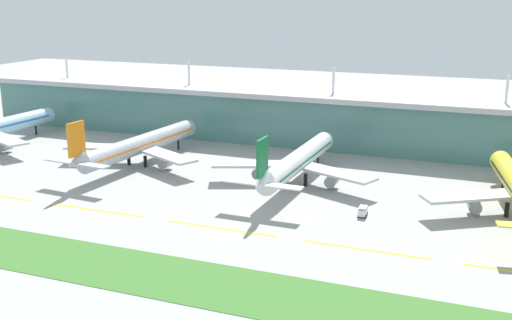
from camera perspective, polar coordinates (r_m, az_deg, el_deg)
ground_plane at (r=144.59m, az=-2.61°, el=-6.69°), size 600.00×600.00×0.00m
terminal_building at (r=229.39m, az=7.24°, el=3.87°), size 288.00×34.00×27.97m
airliner_near_middle at (r=202.74m, az=-10.47°, el=1.34°), size 48.63×65.40×18.90m
airliner_center at (r=180.23m, az=3.68°, el=-0.15°), size 48.80×62.50×18.90m
taxiway_stripe_mid_west at (r=164.45m, az=-14.10°, el=-4.42°), size 28.00×0.70×0.04m
taxiway_stripe_centre at (r=148.00m, az=-3.25°, el=-6.17°), size 28.00×0.70×0.04m
taxiway_stripe_mid_east at (r=138.11m, az=9.79°, el=-7.96°), size 28.00×0.70×0.04m
grass_verge at (r=124.49m, az=-7.31°, el=-10.49°), size 300.00×18.00×0.10m
baggage_cart at (r=157.20m, az=9.58°, el=-4.59°), size 2.08×3.66×2.48m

